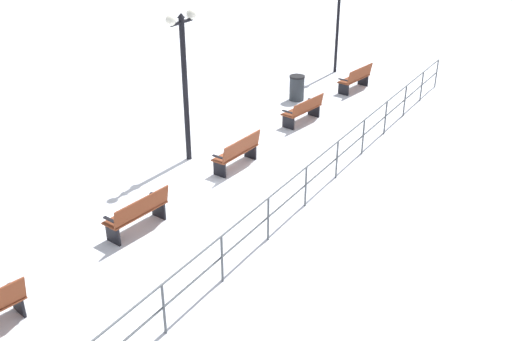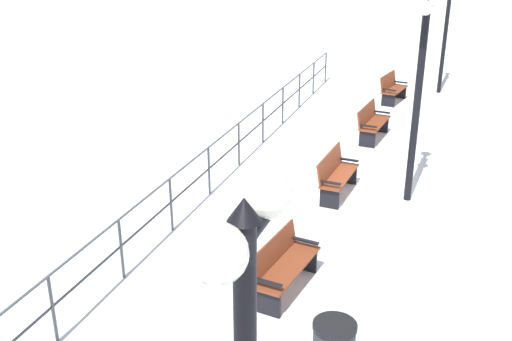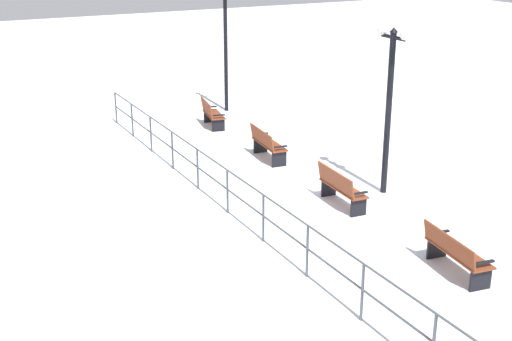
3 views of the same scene
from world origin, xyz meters
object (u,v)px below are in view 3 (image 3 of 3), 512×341
(bench_second, at_px, (455,253))
(bench_fifth, at_px, (212,114))
(bench_third, at_px, (340,187))
(lamppost_middle, at_px, (390,86))
(bench_fourth, at_px, (267,144))
(lamppost_far, at_px, (225,35))

(bench_second, height_order, bench_fifth, bench_fifth)
(bench_third, distance_m, lamppost_middle, 2.74)
(bench_second, height_order, bench_fourth, bench_fourth)
(bench_fourth, height_order, lamppost_middle, lamppost_middle)
(bench_second, distance_m, bench_third, 3.92)
(bench_fifth, bearing_deg, bench_second, -79.75)
(bench_second, distance_m, lamppost_middle, 5.01)
(bench_second, xyz_separation_m, bench_third, (-0.01, 3.92, 0.03))
(bench_fifth, bearing_deg, lamppost_middle, -68.81)
(bench_second, relative_size, lamppost_far, 0.38)
(bench_fifth, xyz_separation_m, lamppost_middle, (1.39, -7.59, 2.30))
(lamppost_far, bearing_deg, bench_fifth, -128.14)
(bench_fourth, bearing_deg, bench_fifth, 95.65)
(bench_fourth, distance_m, lamppost_far, 6.30)
(bench_fourth, xyz_separation_m, lamppost_middle, (1.40, -3.66, 2.27))
(bench_third, relative_size, bench_fourth, 1.00)
(bench_second, bearing_deg, bench_fourth, 97.14)
(bench_third, bearing_deg, bench_second, -85.98)
(bench_second, relative_size, bench_third, 1.03)
(lamppost_middle, height_order, lamppost_far, lamppost_far)
(bench_fourth, distance_m, bench_fifth, 3.93)
(bench_fourth, relative_size, bench_fifth, 1.13)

